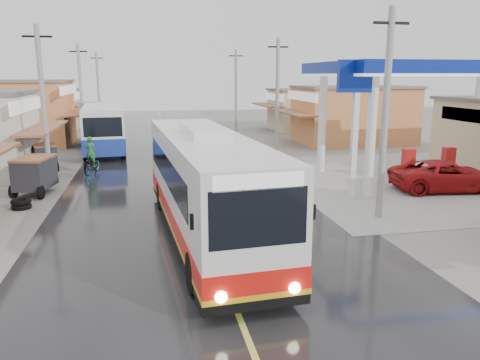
{
  "coord_description": "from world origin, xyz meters",
  "views": [
    {
      "loc": [
        -1.94,
        -16.43,
        5.53
      ],
      "look_at": [
        1.47,
        0.51,
        1.66
      ],
      "focal_mm": 35.0,
      "sensor_mm": 36.0,
      "label": 1
    }
  ],
  "objects_px": {
    "coach_bus": "(205,185)",
    "tyre_stack": "(21,204)",
    "jeepney": "(447,176)",
    "tricycle_far": "(44,155)",
    "second_bus": "(103,128)",
    "cyclist": "(92,161)",
    "tricycle_near": "(34,173)"
  },
  "relations": [
    {
      "from": "second_bus",
      "to": "coach_bus",
      "type": "bearing_deg",
      "value": -80.62
    },
    {
      "from": "cyclist",
      "to": "tricycle_far",
      "type": "relative_size",
      "value": 0.98
    },
    {
      "from": "tricycle_far",
      "to": "second_bus",
      "type": "bearing_deg",
      "value": 45.18
    },
    {
      "from": "tyre_stack",
      "to": "tricycle_near",
      "type": "bearing_deg",
      "value": 88.78
    },
    {
      "from": "coach_bus",
      "to": "jeepney",
      "type": "bearing_deg",
      "value": 15.25
    },
    {
      "from": "coach_bus",
      "to": "second_bus",
      "type": "distance_m",
      "value": 20.48
    },
    {
      "from": "coach_bus",
      "to": "tyre_stack",
      "type": "bearing_deg",
      "value": 141.67
    },
    {
      "from": "coach_bus",
      "to": "tyre_stack",
      "type": "height_order",
      "value": "coach_bus"
    },
    {
      "from": "second_bus",
      "to": "tricycle_near",
      "type": "distance_m",
      "value": 12.55
    },
    {
      "from": "cyclist",
      "to": "tricycle_far",
      "type": "height_order",
      "value": "cyclist"
    },
    {
      "from": "jeepney",
      "to": "cyclist",
      "type": "xyz_separation_m",
      "value": [
        -17.45,
        7.77,
        -0.04
      ]
    },
    {
      "from": "second_bus",
      "to": "jeepney",
      "type": "bearing_deg",
      "value": -46.58
    },
    {
      "from": "second_bus",
      "to": "tyre_stack",
      "type": "xyz_separation_m",
      "value": [
        -2.26,
        -14.89,
        -1.58
      ]
    },
    {
      "from": "tricycle_far",
      "to": "tyre_stack",
      "type": "xyz_separation_m",
      "value": [
        0.69,
        -8.64,
        -0.68
      ]
    },
    {
      "from": "second_bus",
      "to": "jeepney",
      "type": "relative_size",
      "value": 1.91
    },
    {
      "from": "tricycle_near",
      "to": "second_bus",
      "type": "bearing_deg",
      "value": 91.56
    },
    {
      "from": "second_bus",
      "to": "tricycle_far",
      "type": "relative_size",
      "value": 4.65
    },
    {
      "from": "jeepney",
      "to": "tricycle_far",
      "type": "height_order",
      "value": "tricycle_far"
    },
    {
      "from": "second_bus",
      "to": "jeepney",
      "type": "distance_m",
      "value": 23.35
    },
    {
      "from": "coach_bus",
      "to": "tyre_stack",
      "type": "xyz_separation_m",
      "value": [
        -7.23,
        4.97,
        -1.65
      ]
    },
    {
      "from": "coach_bus",
      "to": "tyre_stack",
      "type": "relative_size",
      "value": 14.94
    },
    {
      "from": "coach_bus",
      "to": "tricycle_far",
      "type": "bearing_deg",
      "value": 116.39
    },
    {
      "from": "coach_bus",
      "to": "cyclist",
      "type": "relative_size",
      "value": 5.79
    },
    {
      "from": "tricycle_near",
      "to": "tricycle_far",
      "type": "height_order",
      "value": "tricycle_near"
    },
    {
      "from": "coach_bus",
      "to": "tricycle_near",
      "type": "bearing_deg",
      "value": 129.78
    },
    {
      "from": "jeepney",
      "to": "tricycle_far",
      "type": "relative_size",
      "value": 2.43
    },
    {
      "from": "jeepney",
      "to": "tyre_stack",
      "type": "bearing_deg",
      "value": 95.46
    },
    {
      "from": "jeepney",
      "to": "tricycle_far",
      "type": "xyz_separation_m",
      "value": [
        -20.32,
        9.33,
        0.15
      ]
    },
    {
      "from": "tricycle_far",
      "to": "tyre_stack",
      "type": "relative_size",
      "value": 2.63
    },
    {
      "from": "coach_bus",
      "to": "tricycle_far",
      "type": "xyz_separation_m",
      "value": [
        -7.92,
        13.61,
        -0.97
      ]
    },
    {
      "from": "coach_bus",
      "to": "jeepney",
      "type": "xyz_separation_m",
      "value": [
        12.39,
        4.28,
        -1.12
      ]
    },
    {
      "from": "coach_bus",
      "to": "cyclist",
      "type": "distance_m",
      "value": 13.12
    }
  ]
}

